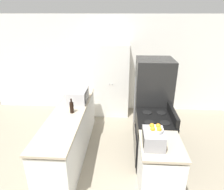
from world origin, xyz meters
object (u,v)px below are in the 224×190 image
Objects in this scene: pantry_cabinet at (112,80)px; fruit_bowl at (155,129)px; toaster_oven at (153,139)px; refrigerator at (152,101)px; microwave at (78,95)px; wine_bottle at (72,107)px; stove at (154,140)px.

fruit_bowl is (0.75, -2.72, 0.22)m from pantry_cabinet.
pantry_cabinet is at bearing 105.16° from toaster_oven.
pantry_cabinet is 9.20× the size of fruit_bowl.
pantry_cabinet is at bearing 128.36° from refrigerator.
microwave is at bearing 133.74° from toaster_oven.
pantry_cabinet reaches higher than toaster_oven.
refrigerator is 3.41× the size of microwave.
wine_bottle is 1.62m from toaster_oven.
refrigerator reaches higher than stove.
toaster_oven is at bearing -74.84° from pantry_cabinet.
pantry_cabinet is 2.82m from toaster_oven.
pantry_cabinet is 3.63× the size of microwave.
microwave is at bearing -174.40° from refrigerator.
fruit_bowl is at bearing -45.86° from microwave.
microwave is (-0.60, -1.32, 0.10)m from pantry_cabinet.
refrigerator reaches higher than fruit_bowl.
microwave is at bearing 134.14° from fruit_bowl.
stove is at bearing -65.32° from pantry_cabinet.
wine_bottle reaches higher than stove.
pantry_cabinet is 2.18m from stove.
refrigerator reaches higher than toaster_oven.
microwave is at bearing 89.03° from wine_bottle.
fruit_bowl reaches higher than microwave.
pantry_cabinet reaches higher than wine_bottle.
stove is 2.05× the size of microwave.
stove is 0.60× the size of refrigerator.
stove is 2.96× the size of toaster_oven.
refrigerator is 1.58m from fruit_bowl.
microwave reaches higher than toaster_oven.
stove is 5.20× the size of fruit_bowl.
stove is 0.98m from toaster_oven.
fruit_bowl reaches higher than wine_bottle.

